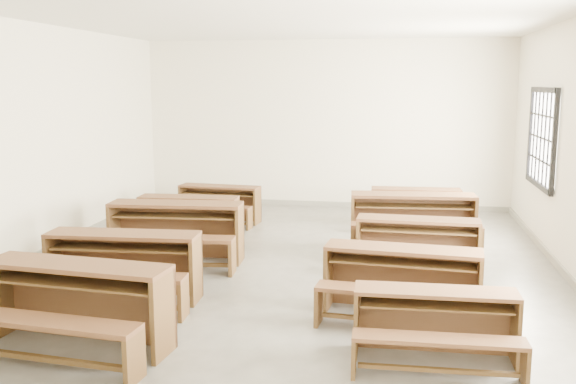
% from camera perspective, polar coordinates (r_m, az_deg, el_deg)
% --- Properties ---
extents(room, '(8.50, 8.50, 3.20)m').
position_cam_1_polar(room, '(8.15, 0.63, 7.93)').
color(room, gray).
rests_on(room, ground).
extents(desk_set_0, '(1.83, 1.08, 0.79)m').
position_cam_1_polar(desk_set_0, '(6.17, -18.47, -9.11)').
color(desk_set_0, brown).
rests_on(desk_set_0, ground).
extents(desk_set_1, '(1.73, 0.96, 0.76)m').
position_cam_1_polar(desk_set_1, '(7.35, -14.54, -6.02)').
color(desk_set_1, brown).
rests_on(desk_set_1, ground).
extents(desk_set_2, '(1.84, 1.04, 0.80)m').
position_cam_1_polar(desk_set_2, '(8.76, -10.00, -3.16)').
color(desk_set_2, brown).
rests_on(desk_set_2, ground).
extents(desk_set_3, '(1.54, 0.84, 0.68)m').
position_cam_1_polar(desk_set_3, '(9.89, -8.89, -2.07)').
color(desk_set_3, brown).
rests_on(desk_set_3, ground).
extents(desk_set_4, '(1.48, 0.87, 0.64)m').
position_cam_1_polar(desk_set_4, '(11.15, -6.17, -0.81)').
color(desk_set_4, brown).
rests_on(desk_set_4, ground).
extents(desk_set_5, '(1.41, 0.76, 0.63)m').
position_cam_1_polar(desk_set_5, '(5.79, 12.95, -11.06)').
color(desk_set_5, brown).
rests_on(desk_set_5, ground).
extents(desk_set_6, '(1.67, 0.98, 0.72)m').
position_cam_1_polar(desk_set_6, '(6.76, 10.08, -7.45)').
color(desk_set_6, brown).
rests_on(desk_set_6, ground).
extents(desk_set_7, '(1.57, 0.86, 0.69)m').
position_cam_1_polar(desk_set_7, '(8.33, 11.44, -4.33)').
color(desk_set_7, brown).
rests_on(desk_set_7, ground).
extents(desk_set_8, '(1.85, 1.05, 0.80)m').
position_cam_1_polar(desk_set_8, '(9.46, 11.03, -2.22)').
color(desk_set_8, brown).
rests_on(desk_set_8, ground).
extents(desk_set_9, '(1.50, 0.82, 0.66)m').
position_cam_1_polar(desk_set_9, '(10.85, 11.28, -1.16)').
color(desk_set_9, brown).
rests_on(desk_set_9, ground).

